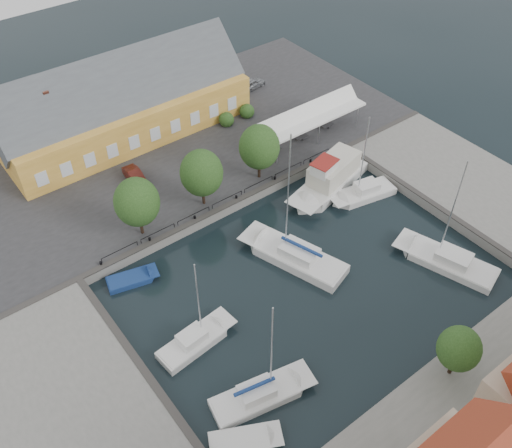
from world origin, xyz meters
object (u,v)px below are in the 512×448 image
(warehouse, at_px, (117,107))
(west_boat_d, at_px, (260,396))
(west_boat_c, at_px, (195,342))
(east_boat_c, at_px, (447,262))
(launch_nw, at_px, (132,280))
(center_sailboat, at_px, (295,257))
(tent_canopy, at_px, (309,117))
(trawler, at_px, (330,179))
(car_silver, at_px, (251,84))
(car_red, at_px, (135,177))
(launch_sw, at_px, (244,442))
(east_boat_a, at_px, (363,194))

(warehouse, height_order, west_boat_d, warehouse)
(west_boat_c, xyz_separation_m, west_boat_d, (1.22, -7.01, 0.01))
(east_boat_c, distance_m, launch_nw, 28.83)
(center_sailboat, bearing_deg, west_boat_d, -140.42)
(tent_canopy, relative_size, trawler, 1.22)
(car_silver, bearing_deg, west_boat_c, 127.71)
(center_sailboat, relative_size, east_boat_c, 1.18)
(car_red, bearing_deg, trawler, -33.39)
(tent_canopy, distance_m, east_boat_c, 22.61)
(west_boat_c, bearing_deg, east_boat_c, -16.04)
(warehouse, relative_size, launch_nw, 5.83)
(car_red, relative_size, west_boat_c, 0.41)
(tent_canopy, bearing_deg, launch_sw, -138.03)
(car_red, bearing_deg, west_boat_d, -96.60)
(tent_canopy, xyz_separation_m, car_red, (-19.73, 4.73, -2.04))
(car_silver, distance_m, trawler, 20.57)
(trawler, xyz_separation_m, west_boat_d, (-21.03, -15.19, -0.75))
(car_silver, height_order, car_red, car_silver)
(west_boat_c, xyz_separation_m, launch_nw, (-0.85, 9.16, -0.17))
(car_red, bearing_deg, east_boat_a, -37.31)
(east_boat_c, xyz_separation_m, launch_sw, (-25.05, -2.39, -0.17))
(tent_canopy, xyz_separation_m, east_boat_c, (-2.31, -22.23, -3.43))
(launch_sw, relative_size, launch_nw, 1.12)
(car_silver, relative_size, center_sailboat, 0.28)
(west_boat_c, relative_size, launch_nw, 1.96)
(trawler, relative_size, west_boat_d, 1.05)
(warehouse, bearing_deg, trawler, -57.92)
(car_silver, height_order, trawler, trawler)
(car_silver, xyz_separation_m, trawler, (-4.71, -20.01, -0.66))
(trawler, height_order, west_boat_c, west_boat_c)
(center_sailboat, height_order, west_boat_d, center_sailboat)
(car_red, relative_size, trawler, 0.34)
(car_red, xyz_separation_m, launch_nw, (-6.66, -11.12, -1.56))
(trawler, distance_m, launch_sw, 29.62)
(car_red, distance_m, east_boat_c, 32.13)
(tent_canopy, xyz_separation_m, west_boat_d, (-24.32, -22.55, -3.41))
(tent_canopy, bearing_deg, west_boat_c, -148.67)
(tent_canopy, relative_size, launch_sw, 2.55)
(warehouse, bearing_deg, center_sailboat, -82.78)
(car_red, relative_size, launch_sw, 0.72)
(trawler, bearing_deg, east_boat_a, -62.27)
(warehouse, distance_m, trawler, 25.28)
(east_boat_c, height_order, west_boat_c, east_boat_c)
(car_silver, xyz_separation_m, launch_sw, (-28.78, -37.26, -1.59))
(west_boat_d, bearing_deg, tent_canopy, 42.84)
(launch_sw, bearing_deg, west_boat_c, 78.67)
(east_boat_a, height_order, west_boat_d, west_boat_d)
(trawler, distance_m, launch_nw, 23.14)
(warehouse, height_order, tent_canopy, warehouse)
(trawler, distance_m, east_boat_a, 3.79)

